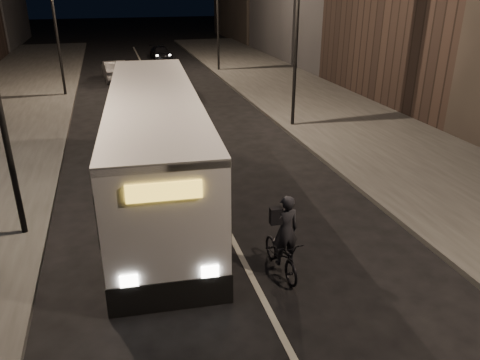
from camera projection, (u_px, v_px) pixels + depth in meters
ground at (257, 287)px, 11.08m from camera, size 180.00×180.00×0.00m
sidewalk_right at (328, 112)px, 25.54m from camera, size 7.00×70.00×0.16m
streetlight_right_mid at (292, 12)px, 20.91m from camera, size 1.20×0.44×8.12m
streetlight_right_far at (214, 0)px, 35.09m from camera, size 1.20×0.44×8.12m
streetlight_left_far at (57, 5)px, 27.15m from camera, size 1.20×0.44×8.12m
city_bus at (156, 139)px, 15.32m from camera, size 3.71×13.00×3.46m
cyclist_on_bicycle at (282, 247)px, 11.35m from camera, size 0.77×1.91×2.16m
car_near at (173, 84)px, 28.98m from camera, size 2.44×4.84×1.58m
car_mid at (115, 70)px, 33.65m from camera, size 1.92×4.47×1.43m
car_far at (161, 53)px, 42.73m from camera, size 1.91×4.01×1.13m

